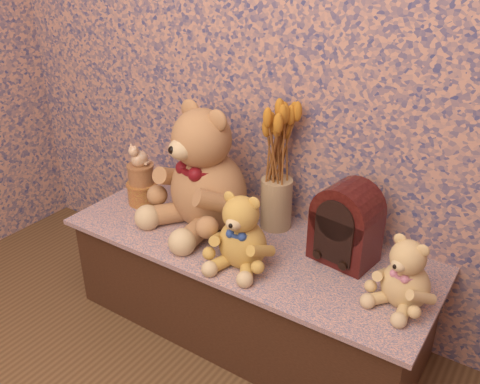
{
  "coord_description": "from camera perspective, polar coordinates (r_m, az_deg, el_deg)",
  "views": [
    {
      "loc": [
        0.93,
        -0.23,
        1.52
      ],
      "look_at": [
        0.0,
        1.17,
        0.66
      ],
      "focal_mm": 38.69,
      "sensor_mm": 36.0,
      "label": 1
    }
  ],
  "objects": [
    {
      "name": "ceramic_vase",
      "position": [
        2.1,
        4.03,
        -1.24
      ],
      "size": [
        0.14,
        0.14,
        0.21
      ],
      "primitive_type": "cylinder",
      "rotation": [
        0.0,
        0.0,
        0.12
      ],
      "color": "tan",
      "rests_on": "display_shelf"
    },
    {
      "name": "teddy_medium",
      "position": [
        1.84,
        0.29,
        -3.8
      ],
      "size": [
        0.28,
        0.32,
        0.3
      ],
      "primitive_type": null,
      "rotation": [
        0.0,
        0.0,
        0.13
      ],
      "color": "#B77933",
      "rests_on": "display_shelf"
    },
    {
      "name": "cat_figurine",
      "position": [
        2.27,
        -11.08,
        4.15
      ],
      "size": [
        0.09,
        0.1,
        0.11
      ],
      "primitive_type": null,
      "rotation": [
        0.0,
        0.0,
        -0.13
      ],
      "color": "silver",
      "rests_on": "biscuit_tin_upper"
    },
    {
      "name": "biscuit_tin_upper",
      "position": [
        2.31,
        -10.87,
        1.91
      ],
      "size": [
        0.13,
        0.13,
        0.09
      ],
      "primitive_type": "cylinder",
      "rotation": [
        0.0,
        0.0,
        -0.18
      ],
      "color": "tan",
      "rests_on": "biscuit_tin_lower"
    },
    {
      "name": "display_shelf",
      "position": [
        2.16,
        0.75,
        -10.23
      ],
      "size": [
        1.48,
        0.58,
        0.42
      ],
      "primitive_type": "cube",
      "color": "#3B4D79",
      "rests_on": "ground"
    },
    {
      "name": "teddy_small",
      "position": [
        1.75,
        18.05,
        -8.07
      ],
      "size": [
        0.27,
        0.3,
        0.26
      ],
      "primitive_type": null,
      "rotation": [
        0.0,
        0.0,
        -0.3
      ],
      "color": "#E0AE6A",
      "rests_on": "display_shelf"
    },
    {
      "name": "cathedral_radio",
      "position": [
        1.9,
        11.67,
        -3.31
      ],
      "size": [
        0.24,
        0.19,
        0.31
      ],
      "primitive_type": null,
      "rotation": [
        0.0,
        0.0,
        -0.14
      ],
      "color": "#330A09",
      "rests_on": "display_shelf"
    },
    {
      "name": "teddy_large",
      "position": [
        2.07,
        -3.61,
        3.44
      ],
      "size": [
        0.56,
        0.61,
        0.55
      ],
      "primitive_type": null,
      "rotation": [
        0.0,
        0.0,
        -0.27
      ],
      "color": "#A56C40",
      "rests_on": "display_shelf"
    },
    {
      "name": "dried_stalks",
      "position": [
        1.97,
        4.34,
        7.4
      ],
      "size": [
        0.3,
        0.3,
        0.46
      ],
      "primitive_type": null,
      "rotation": [
        0.0,
        0.0,
        -0.27
      ],
      "color": "orange",
      "rests_on": "ceramic_vase"
    },
    {
      "name": "biscuit_tin_lower",
      "position": [
        2.34,
        -10.68,
        -0.11
      ],
      "size": [
        0.15,
        0.15,
        0.1
      ],
      "primitive_type": "cylinder",
      "rotation": [
        0.0,
        0.0,
        -0.18
      ],
      "color": "gold",
      "rests_on": "display_shelf"
    }
  ]
}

